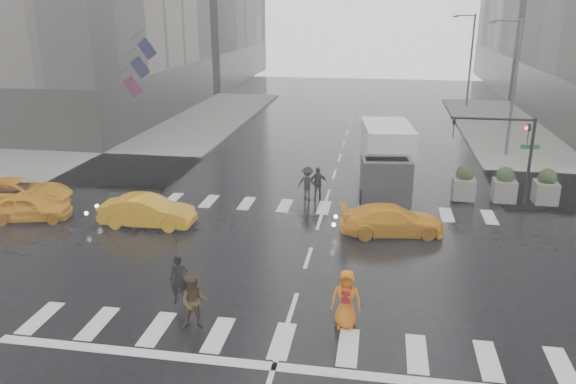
% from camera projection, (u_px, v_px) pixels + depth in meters
% --- Properties ---
extents(ground, '(120.00, 120.00, 0.00)m').
position_uv_depth(ground, '(308.00, 258.00, 22.62)').
color(ground, black).
rests_on(ground, ground).
extents(sidewalk_nw, '(35.00, 35.00, 0.15)m').
position_uv_depth(sidewalk_nw, '(81.00, 141.00, 42.04)').
color(sidewalk_nw, gray).
rests_on(sidewalk_nw, ground).
extents(road_markings, '(18.00, 48.00, 0.01)m').
position_uv_depth(road_markings, '(308.00, 258.00, 22.62)').
color(road_markings, silver).
rests_on(road_markings, ground).
extents(traffic_signal_pole, '(4.45, 0.42, 4.50)m').
position_uv_depth(traffic_signal_pole, '(511.00, 143.00, 27.69)').
color(traffic_signal_pole, black).
rests_on(traffic_signal_pole, ground).
extents(street_lamp_near, '(2.15, 0.22, 9.00)m').
position_uv_depth(street_lamp_near, '(512.00, 83.00, 36.20)').
color(street_lamp_near, '#59595B').
rests_on(street_lamp_near, ground).
extents(street_lamp_far, '(2.15, 0.22, 9.00)m').
position_uv_depth(street_lamp_far, '(470.00, 57.00, 54.92)').
color(street_lamp_far, '#59595B').
rests_on(street_lamp_far, ground).
extents(planter_west, '(1.10, 1.10, 1.80)m').
position_uv_depth(planter_west, '(464.00, 183.00, 28.89)').
color(planter_west, gray).
rests_on(planter_west, ground).
extents(planter_mid, '(1.10, 1.10, 1.80)m').
position_uv_depth(planter_mid, '(505.00, 185.00, 28.57)').
color(planter_mid, gray).
rests_on(planter_mid, ground).
extents(planter_east, '(1.10, 1.10, 1.80)m').
position_uv_depth(planter_east, '(546.00, 187.00, 28.26)').
color(planter_east, gray).
rests_on(planter_east, ground).
extents(flag_cluster, '(2.87, 3.06, 4.69)m').
position_uv_depth(flag_cluster, '(136.00, 65.00, 40.53)').
color(flag_cluster, '#59595B').
rests_on(flag_cluster, ground).
extents(pedestrian_black, '(1.17, 1.18, 2.43)m').
position_uv_depth(pedestrian_black, '(178.00, 259.00, 18.75)').
color(pedestrian_black, black).
rests_on(pedestrian_black, ground).
extents(pedestrian_brown, '(1.00, 0.87, 1.76)m').
position_uv_depth(pedestrian_brown, '(194.00, 303.00, 17.44)').
color(pedestrian_brown, '#422F17').
rests_on(pedestrian_brown, ground).
extents(pedestrian_orange, '(0.97, 0.65, 1.94)m').
position_uv_depth(pedestrian_orange, '(346.00, 299.00, 17.47)').
color(pedestrian_orange, orange).
rests_on(pedestrian_orange, ground).
extents(pedestrian_far_a, '(1.07, 0.73, 1.71)m').
position_uv_depth(pedestrian_far_a, '(318.00, 183.00, 29.28)').
color(pedestrian_far_a, black).
rests_on(pedestrian_far_a, ground).
extents(pedestrian_far_b, '(1.26, 0.90, 1.76)m').
position_uv_depth(pedestrian_far_b, '(308.00, 183.00, 29.25)').
color(pedestrian_far_b, black).
rests_on(pedestrian_far_b, ground).
extents(taxi_front, '(4.14, 2.45, 1.32)m').
position_uv_depth(taxi_front, '(29.00, 207.00, 26.42)').
color(taxi_front, '#FFA70D').
rests_on(taxi_front, ground).
extents(taxi_mid, '(4.34, 1.59, 1.42)m').
position_uv_depth(taxi_mid, '(147.00, 211.00, 25.71)').
color(taxi_mid, '#FFA70D').
rests_on(taxi_mid, ground).
extents(taxi_rear, '(4.31, 2.56, 1.33)m').
position_uv_depth(taxi_rear, '(392.00, 220.00, 24.79)').
color(taxi_rear, '#FFA70D').
rests_on(taxi_rear, ground).
extents(taxi_far, '(4.95, 3.19, 1.44)m').
position_uv_depth(taxi_far, '(18.00, 193.00, 28.20)').
color(taxi_far, '#FFA70D').
rests_on(taxi_far, ground).
extents(box_truck, '(2.50, 6.68, 3.55)m').
position_uv_depth(box_truck, '(386.00, 158.00, 30.05)').
color(box_truck, white).
rests_on(box_truck, ground).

